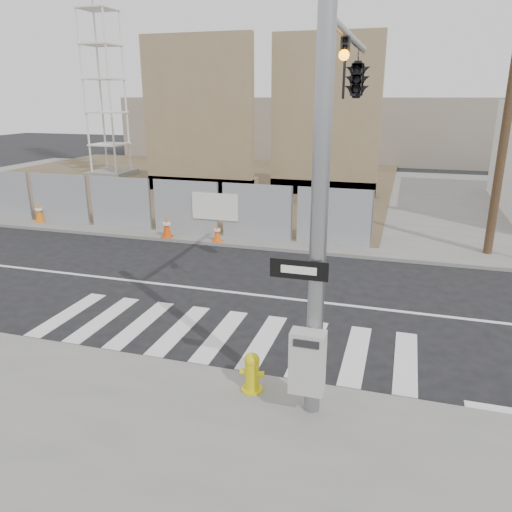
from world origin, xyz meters
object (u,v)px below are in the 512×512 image
(traffic_cone_c, at_px, (167,227))
(traffic_cone_d, at_px, (217,233))
(crane_tower, at_px, (99,29))
(fire_hydrant, at_px, (252,372))
(traffic_cone_b, at_px, (39,212))
(signal_pole, at_px, (347,115))

(traffic_cone_c, relative_size, traffic_cone_d, 1.22)
(crane_tower, xyz_separation_m, traffic_cone_d, (12.35, -12.78, -8.59))
(crane_tower, xyz_separation_m, traffic_cone_c, (10.36, -12.78, -8.52))
(traffic_cone_d, bearing_deg, crane_tower, 134.01)
(fire_hydrant, relative_size, traffic_cone_b, 0.93)
(fire_hydrant, bearing_deg, traffic_cone_d, 98.23)
(signal_pole, relative_size, crane_tower, 0.39)
(signal_pole, xyz_separation_m, traffic_cone_c, (-7.14, 6.27, -4.28))
(traffic_cone_d, bearing_deg, traffic_cone_b, 175.32)
(crane_tower, xyz_separation_m, fire_hydrant, (16.38, -21.56, -8.54))
(crane_tower, bearing_deg, traffic_cone_b, -70.99)
(crane_tower, relative_size, traffic_cone_b, 22.98)
(traffic_cone_c, bearing_deg, traffic_cone_d, -0.00)
(traffic_cone_b, relative_size, traffic_cone_c, 1.01)
(traffic_cone_c, bearing_deg, fire_hydrant, -55.56)
(crane_tower, xyz_separation_m, traffic_cone_b, (4.17, -12.11, -8.52))
(crane_tower, bearing_deg, signal_pole, -47.43)
(traffic_cone_d, bearing_deg, traffic_cone_c, 180.00)
(traffic_cone_c, xyz_separation_m, traffic_cone_d, (1.99, -0.00, -0.07))
(fire_hydrant, relative_size, traffic_cone_d, 1.14)
(signal_pole, relative_size, traffic_cone_c, 8.92)
(signal_pole, relative_size, traffic_cone_b, 8.86)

